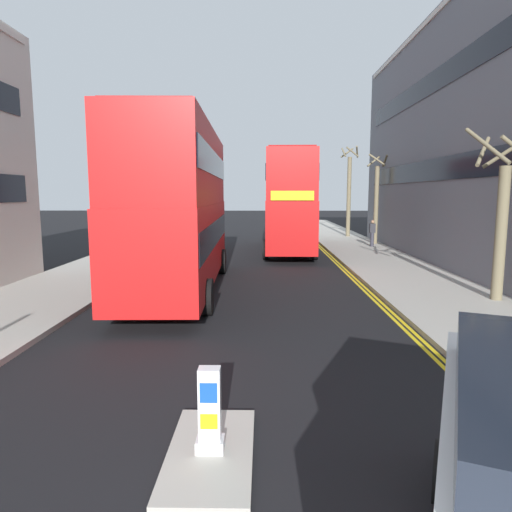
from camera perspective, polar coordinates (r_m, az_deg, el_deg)
The scene contains 12 objects.
sidewalk_right at distance 17.89m, azimuth 19.88°, elevation -3.34°, with size 4.00×80.00×0.14m, color #ADA89E.
sidewalk_left at distance 18.38m, azimuth -22.17°, elevation -3.17°, with size 4.00×80.00×0.14m, color #ADA89E.
kerb_line_outer at distance 15.43m, azimuth 14.87°, elevation -5.12°, with size 0.10×56.00×0.01m, color yellow.
kerb_line_inner at distance 15.39m, azimuth 14.29°, elevation -5.13°, with size 0.10×56.00×0.01m, color yellow.
traffic_island at distance 6.47m, azimuth -5.72°, elevation -23.37°, with size 1.10×2.20×0.10m, color #ADA89E.
keep_left_bollard at distance 6.19m, azimuth -5.80°, elevation -18.95°, with size 0.36×0.28×1.11m.
double_decker_bus_away at distance 16.04m, azimuth -9.59°, elevation 6.42°, with size 3.01×10.87×5.64m.
double_decker_bus_oncoming at distance 26.68m, azimuth 4.11°, elevation 7.04°, with size 2.99×10.86×5.64m.
pedestrian_far at distance 28.99m, azimuth 14.34°, elevation 2.83°, with size 0.34×0.22×1.62m.
street_tree_near at distance 30.60m, azimuth 14.82°, elevation 6.73°, with size 1.21×1.36×5.74m.
street_tree_mid at distance 35.41m, azimuth 11.55°, elevation 7.81°, with size 1.35×1.35×6.72m.
street_tree_far at distance 15.69m, azimuth 28.37°, elevation 4.32°, with size 2.08×2.07×5.23m.
Camera 1 is at (0.68, -0.59, 3.40)m, focal length 31.98 mm.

